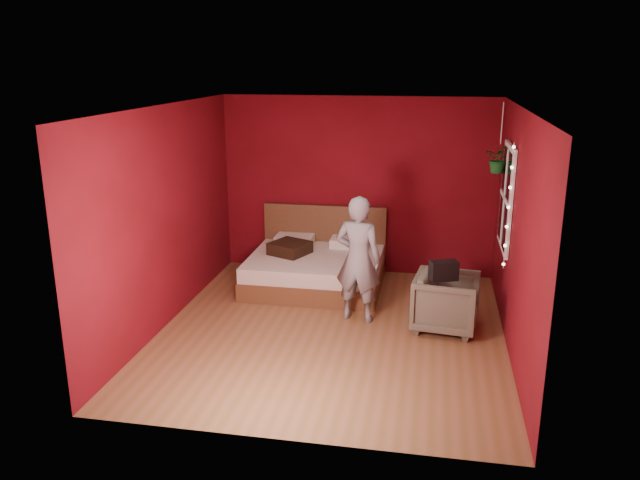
{
  "coord_description": "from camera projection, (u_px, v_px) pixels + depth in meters",
  "views": [
    {
      "loc": [
        1.1,
        -6.71,
        3.11
      ],
      "look_at": [
        -0.22,
        0.4,
        1.0
      ],
      "focal_mm": 35.0,
      "sensor_mm": 36.0,
      "label": 1
    }
  ],
  "objects": [
    {
      "name": "armchair",
      "position": [
        446.0,
        302.0,
        7.35
      ],
      "size": [
        0.83,
        0.81,
        0.68
      ],
      "primitive_type": "imported",
      "rotation": [
        0.0,
        0.0,
        1.45
      ],
      "color": "#5E5B4A",
      "rests_on": "ground"
    },
    {
      "name": "hanging_plant",
      "position": [
        499.0,
        159.0,
        7.67
      ],
      "size": [
        0.41,
        0.38,
        0.86
      ],
      "color": "silver",
      "rests_on": "room_walls"
    },
    {
      "name": "handbag",
      "position": [
        444.0,
        270.0,
        7.08
      ],
      "size": [
        0.35,
        0.26,
        0.22
      ],
      "primitive_type": "cube",
      "rotation": [
        0.0,
        0.0,
        0.36
      ],
      "color": "black",
      "rests_on": "armchair"
    },
    {
      "name": "floor",
      "position": [
        332.0,
        331.0,
        7.39
      ],
      "size": [
        4.5,
        4.5,
        0.0
      ],
      "primitive_type": "plane",
      "color": "brown",
      "rests_on": "ground"
    },
    {
      "name": "fairy_lights",
      "position": [
        508.0,
        207.0,
        6.99
      ],
      "size": [
        0.04,
        0.04,
        1.45
      ],
      "color": "silver",
      "rests_on": "room_walls"
    },
    {
      "name": "room_walls",
      "position": [
        333.0,
        192.0,
        6.92
      ],
      "size": [
        4.04,
        4.54,
        2.62
      ],
      "color": "maroon",
      "rests_on": "ground"
    },
    {
      "name": "person",
      "position": [
        358.0,
        259.0,
        7.51
      ],
      "size": [
        0.63,
        0.47,
        1.56
      ],
      "primitive_type": "imported",
      "rotation": [
        0.0,
        0.0,
        2.96
      ],
      "color": "gray",
      "rests_on": "ground"
    },
    {
      "name": "bed",
      "position": [
        316.0,
        267.0,
        8.82
      ],
      "size": [
        1.84,
        1.56,
        1.01
      ],
      "color": "brown",
      "rests_on": "ground"
    },
    {
      "name": "window",
      "position": [
        506.0,
        197.0,
        7.48
      ],
      "size": [
        0.05,
        0.97,
        1.27
      ],
      "color": "white",
      "rests_on": "room_walls"
    },
    {
      "name": "throw_pillow",
      "position": [
        290.0,
        248.0,
        8.76
      ],
      "size": [
        0.63,
        0.63,
        0.17
      ],
      "primitive_type": "cube",
      "rotation": [
        0.0,
        0.0,
        -0.42
      ],
      "color": "black",
      "rests_on": "bed"
    }
  ]
}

